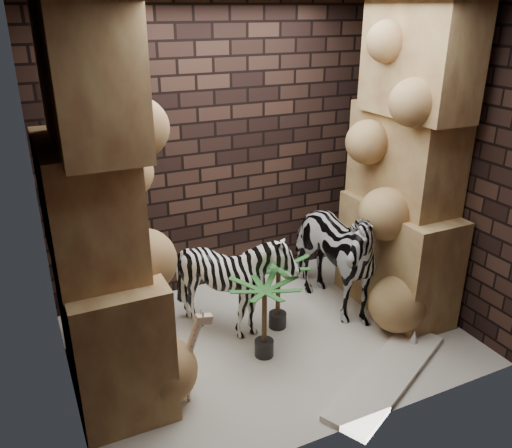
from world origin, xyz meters
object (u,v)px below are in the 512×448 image
palm_back (264,319)px  palm_front (278,294)px  zebra_right (328,244)px  zebra_left (234,287)px  surfboard (388,375)px  giraffe_toy (172,361)px

palm_back → palm_front: bearing=47.8°
zebra_right → zebra_left: (-1.01, -0.00, -0.24)m
zebra_right → palm_front: zebra_right is taller
zebra_right → surfboard: zebra_right is taller
zebra_left → giraffe_toy: size_ratio=1.37×
palm_back → surfboard: 1.13m
palm_back → surfboard: (0.80, -0.72, -0.35)m
giraffe_toy → surfboard: size_ratio=0.51×
zebra_left → palm_back: size_ratio=1.43×
palm_front → giraffe_toy: bearing=-154.2°
palm_front → surfboard: size_ratio=0.47×
zebra_left → palm_front: (0.41, -0.09, -0.12)m
giraffe_toy → surfboard: bearing=-16.3°
palm_back → giraffe_toy: bearing=-165.1°
zebra_left → palm_back: 0.46m
giraffe_toy → zebra_left: bearing=39.6°
zebra_right → surfboard: size_ratio=0.93×
giraffe_toy → surfboard: 1.80m
palm_front → palm_back: (-0.32, -0.35, 0.01)m
surfboard → palm_back: bearing=111.1°
zebra_right → zebra_left: size_ratio=1.35×
giraffe_toy → palm_front: (1.21, 0.59, -0.03)m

